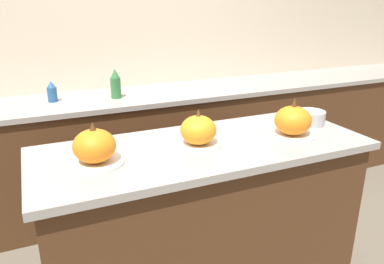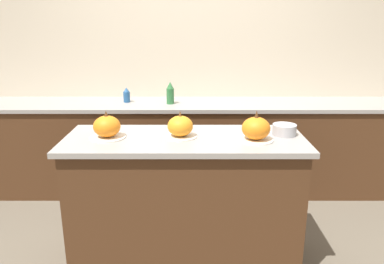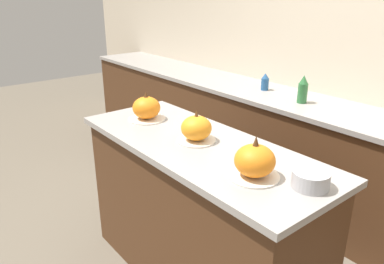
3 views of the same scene
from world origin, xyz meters
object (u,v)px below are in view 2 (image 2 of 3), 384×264
Objects in this scene: bottle_tall at (170,93)px; bottle_short at (127,95)px; pumpkin_cake_left at (107,127)px; pumpkin_cake_right at (256,129)px; pumpkin_cake_center at (180,127)px; mixing_bowl at (284,130)px.

bottle_tall is 0.43m from bottle_short.
pumpkin_cake_right is at bearing -3.15° from pumpkin_cake_left.
bottle_short is at bearing 129.12° from pumpkin_cake_right.
pumpkin_cake_center is at bearing -83.53° from bottle_tall.
bottle_tall is at bearing 127.06° from mixing_bowl.
bottle_tall reaches higher than mixing_bowl.
mixing_bowl is (0.82, -1.08, -0.04)m from bottle_tall.
pumpkin_cake_center is at bearing 171.95° from pumpkin_cake_right.
bottle_short is (-0.08, 1.22, -0.03)m from pumpkin_cake_left.
pumpkin_cake_left is 1.13× the size of bottle_tall.
pumpkin_cake_right reaches higher than bottle_short.
bottle_short is (-0.55, 1.20, -0.02)m from pumpkin_cake_center.
pumpkin_cake_left is 1.09× the size of pumpkin_cake_center.
pumpkin_cake_left reaches higher than pumpkin_cake_center.
bottle_tall is (-0.61, 1.20, 0.00)m from pumpkin_cake_right.
pumpkin_cake_right is at bearing -63.04° from bottle_tall.
pumpkin_cake_left is 1.03× the size of pumpkin_cake_right.
pumpkin_cake_left is 0.96m from pumpkin_cake_right.
pumpkin_cake_center is 0.49m from pumpkin_cake_right.
bottle_short is at bearing 170.26° from bottle_tall.
bottle_tall reaches higher than bottle_short.
bottle_short is 0.91× the size of mixing_bowl.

